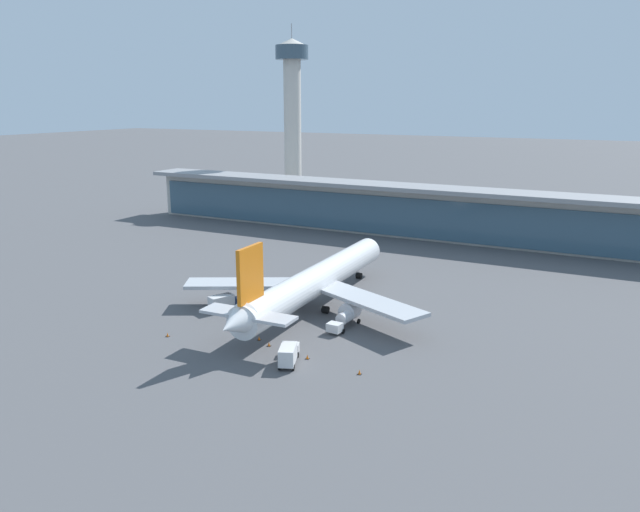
% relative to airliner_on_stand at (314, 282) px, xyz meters
% --- Properties ---
extents(ground_plane, '(1200.00, 1200.00, 0.00)m').
position_rel_airliner_on_stand_xyz_m(ground_plane, '(-3.73, -6.44, -5.35)').
color(ground_plane, '#515154').
extents(airliner_on_stand, '(49.11, 63.81, 17.01)m').
position_rel_airliner_on_stand_xyz_m(airliner_on_stand, '(0.00, 0.00, 0.00)').
color(airliner_on_stand, white).
rests_on(airliner_on_stand, ground).
extents(service_truck_near_nose_white, '(4.85, 7.63, 3.10)m').
position_rel_airliner_on_stand_xyz_m(service_truck_near_nose_white, '(8.76, -24.84, -3.66)').
color(service_truck_near_nose_white, silver).
rests_on(service_truck_near_nose_white, ground).
extents(service_truck_under_wing_blue, '(5.12, 7.60, 3.10)m').
position_rel_airliner_on_stand_xyz_m(service_truck_under_wing_blue, '(-14.44, -8.89, -3.66)').
color(service_truck_under_wing_blue, '#234C9E').
rests_on(service_truck_under_wing_blue, ground).
extents(service_truck_mid_apron_white, '(3.04, 8.74, 2.95)m').
position_rel_airliner_on_stand_xyz_m(service_truck_mid_apron_white, '(9.75, -6.73, -3.65)').
color(service_truck_mid_apron_white, silver).
rests_on(service_truck_mid_apron_white, ground).
extents(terminal_building, '(183.60, 12.80, 15.20)m').
position_rel_airliner_on_stand_xyz_m(terminal_building, '(-3.73, 70.71, 2.51)').
color(terminal_building, beige).
rests_on(terminal_building, ground).
extents(control_tower, '(12.00, 12.00, 65.65)m').
position_rel_airliner_on_stand_xyz_m(control_tower, '(-65.10, 105.70, 30.53)').
color(control_tower, beige).
rests_on(control_tower, ground).
extents(safety_cone_alpha, '(0.62, 0.62, 0.70)m').
position_rel_airliner_on_stand_xyz_m(safety_cone_alpha, '(10.41, -21.93, -5.04)').
color(safety_cone_alpha, orange).
rests_on(safety_cone_alpha, ground).
extents(safety_cone_bravo, '(0.62, 0.62, 0.70)m').
position_rel_airliner_on_stand_xyz_m(safety_cone_bravo, '(19.84, -23.35, -5.04)').
color(safety_cone_bravo, orange).
rests_on(safety_cone_bravo, ground).
extents(safety_cone_charlie, '(0.62, 0.62, 0.70)m').
position_rel_airliner_on_stand_xyz_m(safety_cone_charlie, '(-15.11, -24.55, -5.04)').
color(safety_cone_charlie, orange).
rests_on(safety_cone_charlie, ground).
extents(safety_cone_delta, '(0.62, 0.62, 0.70)m').
position_rel_airliner_on_stand_xyz_m(safety_cone_delta, '(2.39, -20.27, -5.04)').
color(safety_cone_delta, orange).
rests_on(safety_cone_delta, ground).
extents(safety_cone_echo, '(0.62, 0.62, 0.70)m').
position_rel_airliner_on_stand_xyz_m(safety_cone_echo, '(-0.47, -18.77, -5.04)').
color(safety_cone_echo, orange).
rests_on(safety_cone_echo, ground).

